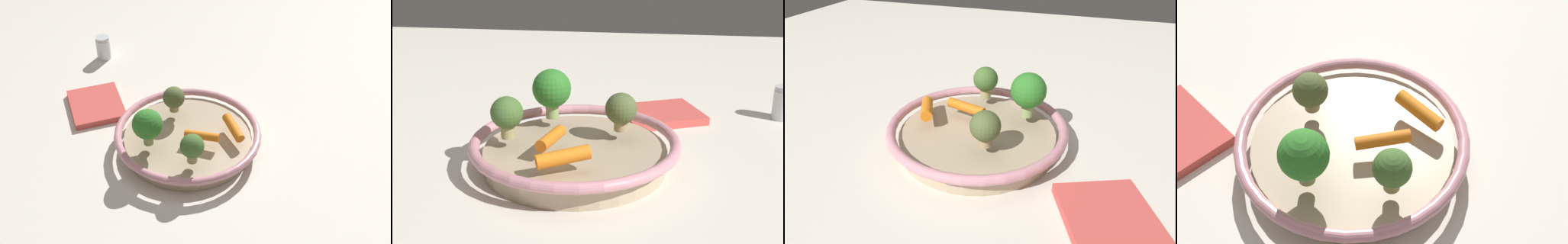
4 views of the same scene
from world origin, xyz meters
TOP-DOWN VIEW (x-y plane):
  - ground_plane at (0.00, 0.00)m, footprint 1.97×1.97m
  - serving_bowl at (0.00, 0.00)m, footprint 0.29×0.29m
  - baby_carrot_back at (0.03, 0.03)m, footprint 0.03×0.07m
  - baby_carrot_left at (0.00, 0.09)m, footprint 0.07×0.05m
  - broccoli_floret_large at (-0.06, -0.03)m, footprint 0.05×0.05m
  - broccoli_floret_mid at (0.05, -0.07)m, footprint 0.06×0.06m
  - broccoli_floret_edge at (0.09, 0.02)m, footprint 0.04×0.04m
  - dish_towel at (-0.12, -0.21)m, footprint 0.17×0.15m

SIDE VIEW (x-z plane):
  - ground_plane at x=0.00m, z-range 0.00..0.00m
  - dish_towel at x=-0.12m, z-range 0.00..0.01m
  - serving_bowl at x=0.00m, z-range 0.00..0.05m
  - baby_carrot_back at x=0.03m, z-range 0.04..0.06m
  - baby_carrot_left at x=0.00m, z-range 0.04..0.07m
  - broccoli_floret_large at x=-0.06m, z-range 0.05..0.10m
  - broccoli_floret_edge at x=0.09m, z-range 0.05..0.11m
  - broccoli_floret_mid at x=0.05m, z-range 0.05..0.13m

